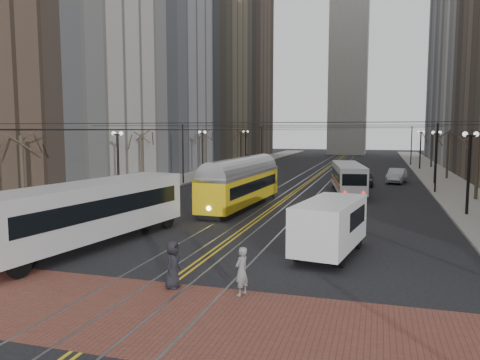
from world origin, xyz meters
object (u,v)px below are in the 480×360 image
Objects in this scene: clock_tower at (350,5)px; pedestrian_b at (242,271)px; cargo_van at (330,228)px; sedan_silver at (397,176)px; streetcar at (241,188)px; transit_bus at (89,215)px; rear_bus at (348,179)px; pedestrian_a at (173,264)px; sedan_grey at (365,178)px.

pedestrian_b is (3.05, -103.50, -35.06)m from clock_tower.
sedan_silver is (4.15, 33.33, -0.51)m from cargo_van.
streetcar is (-2.50, -84.67, -34.46)m from clock_tower.
pedestrian_b is at bearing -18.08° from transit_bus.
rear_bus is (7.50, 10.18, -0.10)m from streetcar.
transit_bus is at bearing -105.46° from sedan_silver.
rear_bus is at bearing -164.62° from pedestrian_b.
clock_tower is 36.33× the size of pedestrian_a.
transit_bus is 14.62m from streetcar.
rear_bus is at bearing 56.69° from streetcar.
pedestrian_a reaches higher than pedestrian_b.
sedan_grey is (1.31, 7.12, -0.63)m from rear_bus.
transit_bus is 10.76m from pedestrian_b.
clock_tower is 11.06× the size of cargo_van.
rear_bus is 22.52m from cargo_van.
sedan_grey is at bearing 76.09° from transit_bus.
cargo_van is at bearing 16.45° from transit_bus.
sedan_silver is (3.40, 3.70, 0.04)m from sedan_grey.
cargo_van is 3.35× the size of pedestrian_b.
cargo_van is at bearing -91.20° from sedan_grey.
transit_bus is 26.84m from rear_bus.
sedan_silver is (4.71, 10.82, -0.59)m from rear_bus.
transit_bus is at bearing -93.80° from clock_tower.
streetcar is 2.59× the size of sedan_silver.
cargo_van is (0.56, -22.51, -0.08)m from rear_bus.
transit_bus is 2.66× the size of sedan_silver.
streetcar is 19.05m from pedestrian_a.
clock_tower is 76.26m from sedan_grey.
clock_tower is at bearing 94.60° from transit_bus.
pedestrian_a is at bearing -99.15° from sedan_grey.
streetcar is 19.64m from pedestrian_b.
pedestrian_b is at bearing -70.51° from streetcar.
streetcar is at bearing 132.44° from cargo_van.
rear_bus is at bearing 100.69° from cargo_van.
rear_bus is 6.05× the size of pedestrian_b.
sedan_silver is at bearing 92.16° from cargo_van.
rear_bus is 2.19× the size of sedan_silver.
cargo_van is 8.35m from pedestrian_a.
streetcar reaches higher than sedan_silver.
cargo_van reaches higher than pedestrian_a.
rear_bus is 11.82m from sedan_silver.
clock_tower is 14.53× the size of sedan_grey.
streetcar is 19.43m from sedan_grey.
streetcar is at bearing -135.40° from rear_bus.
clock_tower is at bearing -0.41° from pedestrian_a.
pedestrian_a is (-5.23, -6.50, -0.40)m from cargo_van.
clock_tower reaches higher than sedan_grey.
cargo_van is at bearing -97.59° from rear_bus.
sedan_silver is 40.39m from pedestrian_b.
rear_bus reaches higher than pedestrian_a.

